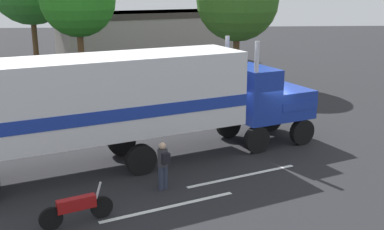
{
  "coord_description": "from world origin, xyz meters",
  "views": [
    {
      "loc": [
        -4.1,
        -18.62,
        6.49
      ],
      "look_at": [
        -2.88,
        -1.02,
        1.6
      ],
      "focal_mm": 43.42,
      "sensor_mm": 36.0,
      "label": 1
    }
  ],
  "objects_px": {
    "person_bystander": "(163,164)",
    "motorcycle": "(77,208)",
    "tree_right": "(237,0)",
    "semi_truck": "(132,99)"
  },
  "relations": [
    {
      "from": "semi_truck",
      "to": "motorcycle",
      "type": "height_order",
      "value": "semi_truck"
    },
    {
      "from": "motorcycle",
      "to": "person_bystander",
      "type": "bearing_deg",
      "value": 41.1
    },
    {
      "from": "motorcycle",
      "to": "tree_right",
      "type": "bearing_deg",
      "value": 68.39
    },
    {
      "from": "person_bystander",
      "to": "motorcycle",
      "type": "distance_m",
      "value": 3.27
    },
    {
      "from": "motorcycle",
      "to": "tree_right",
      "type": "xyz_separation_m",
      "value": [
        7.58,
        19.12,
        5.15
      ]
    },
    {
      "from": "semi_truck",
      "to": "motorcycle",
      "type": "relative_size",
      "value": 7.17
    },
    {
      "from": "person_bystander",
      "to": "motorcycle",
      "type": "xyz_separation_m",
      "value": [
        -2.45,
        -2.14,
        -0.41
      ]
    },
    {
      "from": "tree_right",
      "to": "person_bystander",
      "type": "bearing_deg",
      "value": -106.8
    },
    {
      "from": "person_bystander",
      "to": "tree_right",
      "type": "bearing_deg",
      "value": 73.2
    },
    {
      "from": "person_bystander",
      "to": "motorcycle",
      "type": "relative_size",
      "value": 0.83
    }
  ]
}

